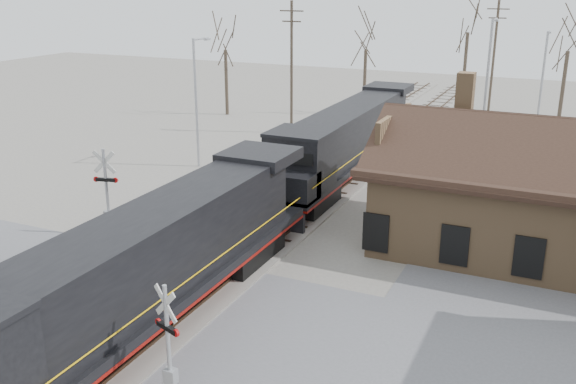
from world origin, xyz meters
The scene contains 18 objects.
ground centered at (0.00, 0.00, 0.00)m, with size 140.00×140.00×0.00m, color gray.
road centered at (0.00, 0.00, 0.01)m, with size 60.00×9.00×0.03m, color slate.
track_main centered at (0.00, 15.00, 0.07)m, with size 3.40×90.00×0.24m.
track_siding centered at (-4.50, 15.00, 0.07)m, with size 3.40×90.00×0.24m.
depot centered at (11.99, 12.00, 2.41)m, with size 15.20×9.31×7.90m.
locomotive_lead centered at (0.00, -2.13, 2.44)m, with size 3.12×20.92×4.65m.
locomotive_trailing centered at (0.00, 19.06, 2.44)m, with size 3.12×20.92×4.40m.
crossbuck_near centered at (3.04, -4.55, 1.83)m, with size 1.07×0.45×3.87m.
crossbuck_far centered at (-7.36, 5.32, 2.05)m, with size 1.24×0.40×4.42m.
streetlight_a centered at (-10.00, 17.87, 4.80)m, with size 0.25×2.04×8.53m.
streetlight_b centered at (7.49, 24.88, 5.45)m, with size 0.25×2.04×9.81m.
streetlight_c centered at (10.33, 33.48, 4.80)m, with size 0.25×2.04×8.53m.
utility_pole_a centered at (-8.38, 29.48, 5.52)m, with size 2.00×0.24×10.57m.
utility_pole_b centered at (5.19, 45.51, 5.40)m, with size 2.00×0.24×10.35m.
tree_a centered at (-17.07, 33.99, 6.96)m, with size 3.99×3.99×9.78m.
tree_b centered at (-5.54, 39.88, 6.87)m, with size 3.94×3.94×9.66m.
tree_c centered at (2.70, 45.08, 8.63)m, with size 4.94×4.94×12.11m.
tree_d centered at (11.66, 39.85, 7.64)m, with size 4.38×4.38×10.73m.
Camera 1 is at (13.05, -17.98, 12.09)m, focal length 40.00 mm.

